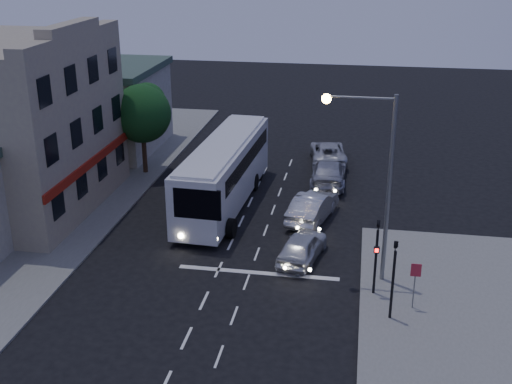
% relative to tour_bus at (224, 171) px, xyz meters
% --- Properties ---
extents(ground, '(120.00, 120.00, 0.00)m').
position_rel_tour_bus_xyz_m(ground, '(1.49, -10.38, -2.19)').
color(ground, black).
extents(sidewalk_far, '(12.00, 50.00, 0.12)m').
position_rel_tour_bus_xyz_m(sidewalk_far, '(-11.51, -2.38, -2.13)').
color(sidewalk_far, slate).
rests_on(sidewalk_far, ground).
extents(road_markings, '(8.00, 30.55, 0.01)m').
position_rel_tour_bus_xyz_m(road_markings, '(2.77, -7.08, -2.18)').
color(road_markings, silver).
rests_on(road_markings, ground).
extents(tour_bus, '(3.39, 13.30, 4.05)m').
position_rel_tour_bus_xyz_m(tour_bus, '(0.00, 0.00, 0.00)').
color(tour_bus, silver).
rests_on(tour_bus, ground).
extents(car_suv, '(2.58, 4.61, 1.48)m').
position_rel_tour_bus_xyz_m(car_suv, '(5.47, -6.58, -1.45)').
color(car_suv, silver).
rests_on(car_suv, ground).
extents(car_sedan_a, '(2.86, 5.27, 1.65)m').
position_rel_tour_bus_xyz_m(car_sedan_a, '(5.56, -1.50, -1.37)').
color(car_sedan_a, silver).
rests_on(car_sedan_a, ground).
extents(car_sedan_b, '(2.43, 5.66, 1.63)m').
position_rel_tour_bus_xyz_m(car_sedan_b, '(6.09, 4.60, -1.38)').
color(car_sedan_b, '#A8A9B3').
rests_on(car_sedan_b, ground).
extents(car_sedan_c, '(3.18, 5.64, 1.49)m').
position_rel_tour_bus_xyz_m(car_sedan_c, '(5.77, 9.32, -1.45)').
color(car_sedan_c, silver).
rests_on(car_sedan_c, ground).
extents(traffic_signal_main, '(0.25, 0.35, 4.10)m').
position_rel_tour_bus_xyz_m(traffic_signal_main, '(9.09, -9.60, 0.23)').
color(traffic_signal_main, black).
rests_on(traffic_signal_main, sidewalk_near).
extents(traffic_signal_side, '(0.18, 0.15, 4.10)m').
position_rel_tour_bus_xyz_m(traffic_signal_side, '(9.79, -11.58, 0.23)').
color(traffic_signal_side, black).
rests_on(traffic_signal_side, sidewalk_near).
extents(regulatory_sign, '(0.45, 0.12, 2.20)m').
position_rel_tour_bus_xyz_m(regulatory_sign, '(10.79, -10.62, -0.59)').
color(regulatory_sign, slate).
rests_on(regulatory_sign, sidewalk_near).
extents(streetlight, '(3.32, 0.44, 9.00)m').
position_rel_tour_bus_xyz_m(streetlight, '(8.83, -8.18, 3.54)').
color(streetlight, slate).
rests_on(streetlight, sidewalk_near).
extents(main_building, '(10.12, 12.00, 11.00)m').
position_rel_tour_bus_xyz_m(main_building, '(-12.47, -2.38, 2.97)').
color(main_building, tan).
rests_on(main_building, sidewalk_far).
extents(low_building_north, '(9.40, 9.40, 6.50)m').
position_rel_tour_bus_xyz_m(low_building_north, '(-12.01, 9.62, 1.20)').
color(low_building_north, gray).
rests_on(low_building_north, sidewalk_far).
extents(street_tree, '(4.00, 4.00, 6.20)m').
position_rel_tour_bus_xyz_m(street_tree, '(-6.72, 4.64, 2.31)').
color(street_tree, black).
rests_on(street_tree, sidewalk_far).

